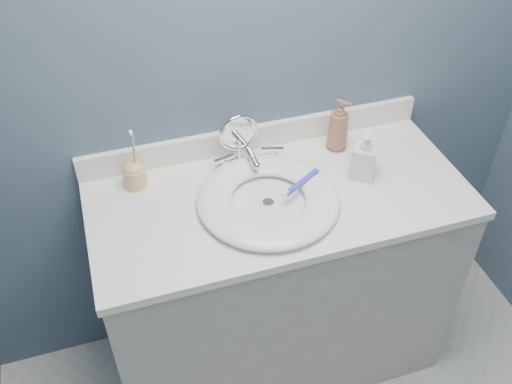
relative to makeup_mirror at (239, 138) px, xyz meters
name	(u,v)px	position (x,y,z in m)	size (l,w,h in m)	color
back_wall	(254,65)	(0.08, 0.09, 0.21)	(2.20, 0.02, 2.40)	#47596B
vanity_cabinet	(277,285)	(0.08, -0.19, -0.56)	(1.20, 0.55, 0.85)	#B8B3A8
countertop	(280,198)	(0.08, -0.19, -0.12)	(1.22, 0.57, 0.03)	white
backsplash	(255,137)	(0.08, 0.08, -0.06)	(1.22, 0.02, 0.09)	white
basin	(268,199)	(0.03, -0.22, -0.09)	(0.45, 0.45, 0.04)	white
drain	(268,203)	(0.03, -0.22, -0.11)	(0.04, 0.04, 0.01)	silver
faucet	(250,160)	(0.03, -0.02, -0.08)	(0.25, 0.13, 0.07)	silver
makeup_mirror	(239,138)	(0.00, 0.00, 0.00)	(0.14, 0.08, 0.20)	silver
soap_bottle_amber	(339,125)	(0.35, -0.01, -0.01)	(0.07, 0.08, 0.19)	#955D43
soap_bottle_clear	(365,154)	(0.37, -0.18, -0.02)	(0.08, 0.08, 0.17)	silver
toothbrush_holder	(134,173)	(-0.35, 0.00, -0.06)	(0.07, 0.07, 0.21)	#DEB56F
toothbrush_lying	(301,183)	(0.14, -0.20, -0.07)	(0.16, 0.10, 0.02)	#3547BE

